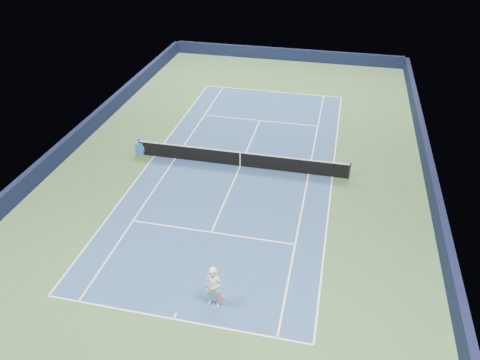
# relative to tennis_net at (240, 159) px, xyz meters

# --- Properties ---
(ground) EXTENTS (40.00, 40.00, 0.00)m
(ground) POSITION_rel_tennis_net_xyz_m (0.00, 0.00, -0.50)
(ground) COLOR #36572F
(ground) RESTS_ON ground
(wall_far) EXTENTS (22.00, 0.35, 1.10)m
(wall_far) POSITION_rel_tennis_net_xyz_m (0.00, 19.82, 0.05)
(wall_far) COLOR black
(wall_far) RESTS_ON ground
(wall_right) EXTENTS (0.35, 40.00, 1.10)m
(wall_right) POSITION_rel_tennis_net_xyz_m (10.82, 0.00, 0.05)
(wall_right) COLOR black
(wall_right) RESTS_ON ground
(wall_left) EXTENTS (0.35, 40.00, 1.10)m
(wall_left) POSITION_rel_tennis_net_xyz_m (-10.82, 0.00, 0.05)
(wall_left) COLOR black
(wall_left) RESTS_ON ground
(court_surface) EXTENTS (10.97, 23.77, 0.01)m
(court_surface) POSITION_rel_tennis_net_xyz_m (0.00, 0.00, -0.50)
(court_surface) COLOR navy
(court_surface) RESTS_ON ground
(baseline_far) EXTENTS (10.97, 0.08, 0.00)m
(baseline_far) POSITION_rel_tennis_net_xyz_m (0.00, 11.88, -0.50)
(baseline_far) COLOR white
(baseline_far) RESTS_ON ground
(baseline_near) EXTENTS (10.97, 0.08, 0.00)m
(baseline_near) POSITION_rel_tennis_net_xyz_m (0.00, -11.88, -0.50)
(baseline_near) COLOR white
(baseline_near) RESTS_ON ground
(sideline_doubles_right) EXTENTS (0.08, 23.77, 0.00)m
(sideline_doubles_right) POSITION_rel_tennis_net_xyz_m (5.49, 0.00, -0.50)
(sideline_doubles_right) COLOR white
(sideline_doubles_right) RESTS_ON ground
(sideline_doubles_left) EXTENTS (0.08, 23.77, 0.00)m
(sideline_doubles_left) POSITION_rel_tennis_net_xyz_m (-5.49, 0.00, -0.50)
(sideline_doubles_left) COLOR white
(sideline_doubles_left) RESTS_ON ground
(sideline_singles_right) EXTENTS (0.08, 23.77, 0.00)m
(sideline_singles_right) POSITION_rel_tennis_net_xyz_m (4.12, 0.00, -0.50)
(sideline_singles_right) COLOR white
(sideline_singles_right) RESTS_ON ground
(sideline_singles_left) EXTENTS (0.08, 23.77, 0.00)m
(sideline_singles_left) POSITION_rel_tennis_net_xyz_m (-4.12, 0.00, -0.50)
(sideline_singles_left) COLOR white
(sideline_singles_left) RESTS_ON ground
(service_line_far) EXTENTS (8.23, 0.08, 0.00)m
(service_line_far) POSITION_rel_tennis_net_xyz_m (0.00, 6.40, -0.50)
(service_line_far) COLOR white
(service_line_far) RESTS_ON ground
(service_line_near) EXTENTS (8.23, 0.08, 0.00)m
(service_line_near) POSITION_rel_tennis_net_xyz_m (0.00, -6.40, -0.50)
(service_line_near) COLOR white
(service_line_near) RESTS_ON ground
(center_service_line) EXTENTS (0.08, 12.80, 0.00)m
(center_service_line) POSITION_rel_tennis_net_xyz_m (0.00, 0.00, -0.50)
(center_service_line) COLOR white
(center_service_line) RESTS_ON ground
(center_mark_far) EXTENTS (0.08, 0.30, 0.00)m
(center_mark_far) POSITION_rel_tennis_net_xyz_m (0.00, 11.73, -0.50)
(center_mark_far) COLOR white
(center_mark_far) RESTS_ON ground
(center_mark_near) EXTENTS (0.08, 0.30, 0.00)m
(center_mark_near) POSITION_rel_tennis_net_xyz_m (0.00, -11.73, -0.50)
(center_mark_near) COLOR white
(center_mark_near) RESTS_ON ground
(tennis_net) EXTENTS (12.90, 0.10, 1.07)m
(tennis_net) POSITION_rel_tennis_net_xyz_m (0.00, 0.00, 0.00)
(tennis_net) COLOR black
(tennis_net) RESTS_ON ground
(sponsor_cube) EXTENTS (0.58, 0.48, 0.81)m
(sponsor_cube) POSITION_rel_tennis_net_xyz_m (-6.40, 0.12, -0.10)
(sponsor_cube) COLOR blue
(sponsor_cube) RESTS_ON ground
(tennis_player) EXTENTS (0.85, 1.28, 1.99)m
(tennis_player) POSITION_rel_tennis_net_xyz_m (1.36, -10.79, 0.46)
(tennis_player) COLOR white
(tennis_player) RESTS_ON ground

